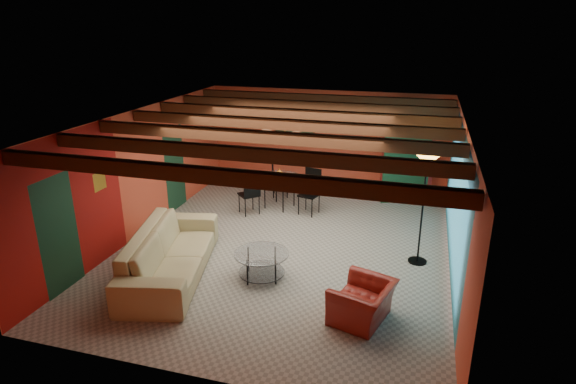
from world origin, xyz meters
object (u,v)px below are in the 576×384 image
(armchair, at_px, (363,302))
(potted_plant, at_px, (412,110))
(dining_table, at_px, (279,186))
(armoire, at_px, (407,160))
(coffee_table, at_px, (262,265))
(floor_lamp, at_px, (422,210))
(sofa, at_px, (171,253))
(vase, at_px, (279,161))

(armchair, height_order, potted_plant, potted_plant)
(armchair, relative_size, potted_plant, 1.92)
(dining_table, bearing_deg, armoire, 27.64)
(coffee_table, distance_m, potted_plant, 5.87)
(armchair, xyz_separation_m, dining_table, (-2.64, 4.24, 0.25))
(floor_lamp, bearing_deg, sofa, -158.02)
(vase, bearing_deg, dining_table, 180.00)
(floor_lamp, distance_m, potted_plant, 3.83)
(dining_table, xyz_separation_m, floor_lamp, (3.43, -2.04, 0.53))
(coffee_table, bearing_deg, vase, 101.65)
(armoire, bearing_deg, dining_table, -177.16)
(armchair, bearing_deg, armoire, -167.19)
(coffee_table, relative_size, potted_plant, 1.98)
(floor_lamp, bearing_deg, vase, 149.26)
(vase, bearing_deg, armchair, -58.09)
(sofa, xyz_separation_m, dining_table, (0.92, 3.79, 0.12))
(dining_table, bearing_deg, armchair, -58.09)
(armoire, height_order, floor_lamp, floor_lamp)
(sofa, xyz_separation_m, armchair, (3.56, -0.45, -0.13))
(sofa, relative_size, dining_table, 1.41)
(armoire, distance_m, vase, 3.36)
(sofa, bearing_deg, armoire, -49.62)
(coffee_table, relative_size, vase, 4.86)
(dining_table, relative_size, potted_plant, 4.28)
(coffee_table, xyz_separation_m, armoire, (2.27, 5.00, 0.79))
(coffee_table, bearing_deg, armoire, 65.62)
(sofa, height_order, dining_table, dining_table)
(sofa, height_order, potted_plant, potted_plant)
(sofa, height_order, coffee_table, sofa)
(coffee_table, distance_m, floor_lamp, 3.17)
(dining_table, height_order, armoire, armoire)
(armoire, xyz_separation_m, floor_lamp, (0.45, -3.60, 0.05))
(floor_lamp, xyz_separation_m, potted_plant, (-0.45, 3.60, 1.24))
(floor_lamp, relative_size, vase, 10.67)
(dining_table, xyz_separation_m, potted_plant, (2.98, 1.56, 1.77))
(armchair, relative_size, floor_lamp, 0.44)
(dining_table, distance_m, floor_lamp, 4.02)
(armchair, height_order, floor_lamp, floor_lamp)
(potted_plant, distance_m, vase, 3.54)
(vase, bearing_deg, floor_lamp, -30.74)
(armchair, distance_m, potted_plant, 6.15)
(sofa, xyz_separation_m, coffee_table, (1.63, 0.35, -0.19))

